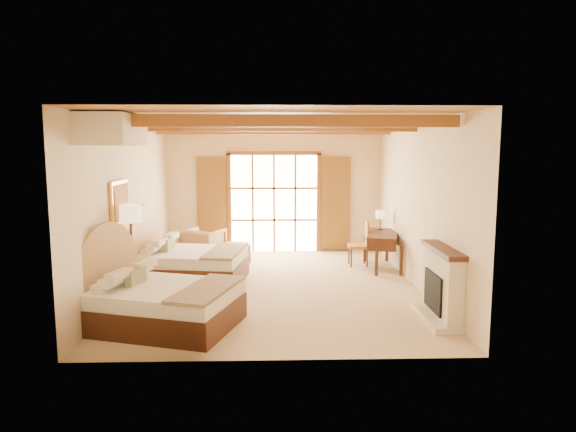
{
  "coord_description": "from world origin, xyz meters",
  "views": [
    {
      "loc": [
        -0.03,
        -9.75,
        2.7
      ],
      "look_at": [
        0.26,
        0.2,
        1.36
      ],
      "focal_mm": 32.0,
      "sensor_mm": 36.0,
      "label": 1
    }
  ],
  "objects_px": {
    "armchair": "(203,245)",
    "bed_far": "(184,261)",
    "nightstand": "(129,288)",
    "desk": "(382,249)",
    "bed_near": "(155,300)"
  },
  "relations": [
    {
      "from": "bed_far",
      "to": "bed_near",
      "type": "bearing_deg",
      "value": -81.35
    },
    {
      "from": "armchair",
      "to": "bed_far",
      "type": "bearing_deg",
      "value": 109.23
    },
    {
      "from": "nightstand",
      "to": "armchair",
      "type": "distance_m",
      "value": 3.55
    },
    {
      "from": "bed_near",
      "to": "bed_far",
      "type": "xyz_separation_m",
      "value": [
        -0.01,
        2.68,
        -0.0
      ]
    },
    {
      "from": "nightstand",
      "to": "armchair",
      "type": "xyz_separation_m",
      "value": [
        0.81,
        3.45,
        0.07
      ]
    },
    {
      "from": "bed_near",
      "to": "bed_far",
      "type": "bearing_deg",
      "value": 107.31
    },
    {
      "from": "nightstand",
      "to": "desk",
      "type": "height_order",
      "value": "desk"
    },
    {
      "from": "bed_near",
      "to": "nightstand",
      "type": "distance_m",
      "value": 1.24
    },
    {
      "from": "nightstand",
      "to": "desk",
      "type": "xyz_separation_m",
      "value": [
        4.92,
        2.66,
        0.11
      ]
    },
    {
      "from": "bed_far",
      "to": "armchair",
      "type": "bearing_deg",
      "value": 93.94
    },
    {
      "from": "bed_far",
      "to": "armchair",
      "type": "xyz_separation_m",
      "value": [
        0.14,
        1.81,
        -0.02
      ]
    },
    {
      "from": "bed_near",
      "to": "armchair",
      "type": "xyz_separation_m",
      "value": [
        0.13,
        4.49,
        -0.02
      ]
    },
    {
      "from": "bed_near",
      "to": "desk",
      "type": "distance_m",
      "value": 5.62
    },
    {
      "from": "nightstand",
      "to": "armchair",
      "type": "height_order",
      "value": "armchair"
    },
    {
      "from": "nightstand",
      "to": "bed_near",
      "type": "bearing_deg",
      "value": -58.29
    }
  ]
}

